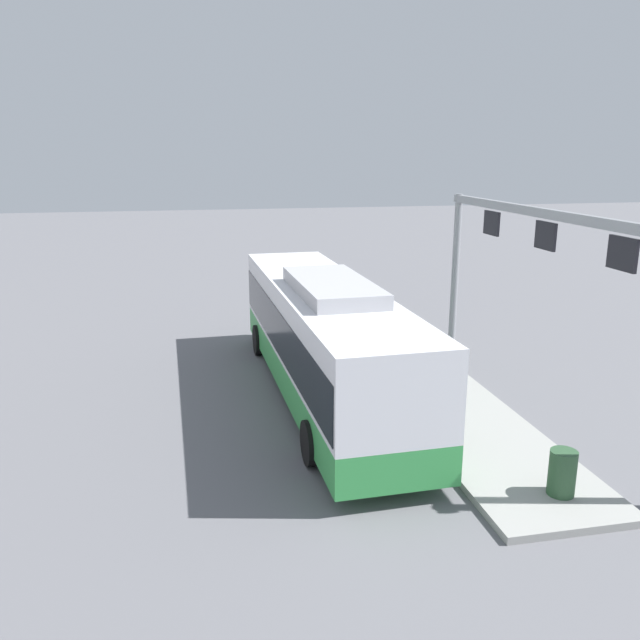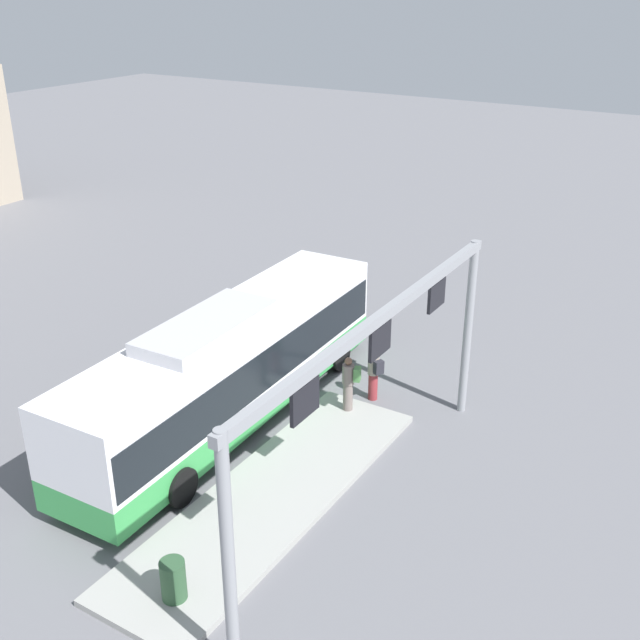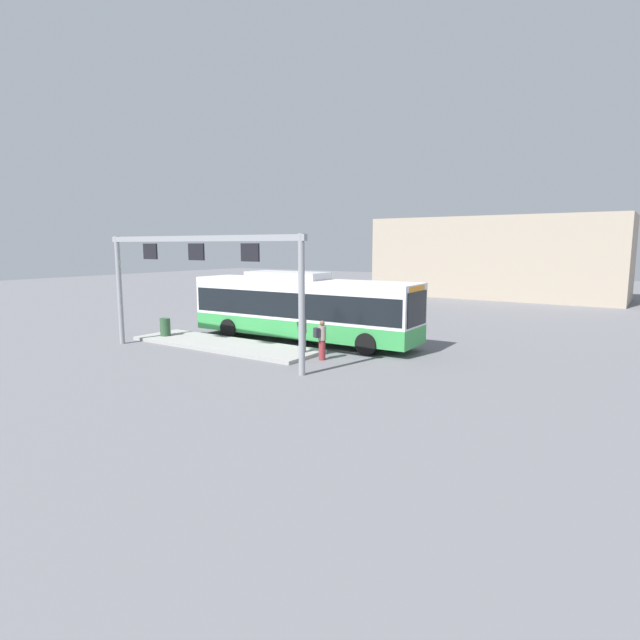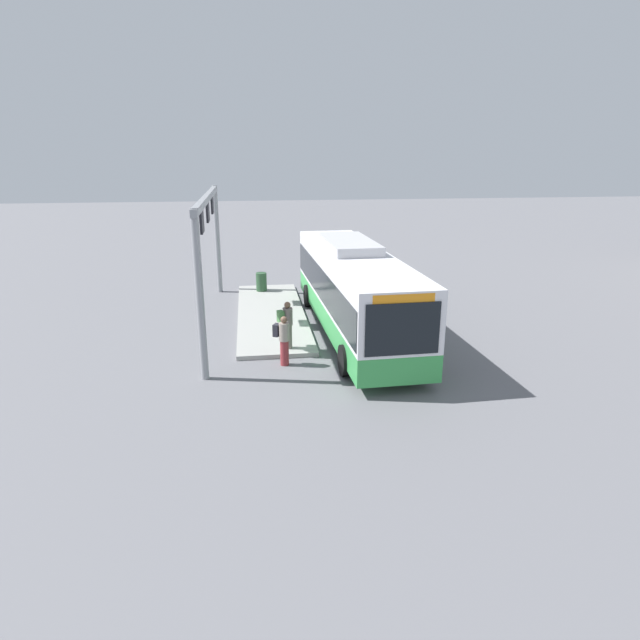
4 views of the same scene
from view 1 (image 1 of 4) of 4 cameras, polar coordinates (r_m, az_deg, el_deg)
The scene contains 7 objects.
ground_plane at distance 17.82m, azimuth 0.33°, elevation -6.81°, with size 120.00×120.00×0.00m, color slate.
platform_curb at distance 16.55m, azimuth 12.67°, elevation -8.64°, with size 10.00×2.80×0.16m, color #9E9E99.
bus_main at distance 17.22m, azimuth 0.34°, elevation -1.20°, with size 12.08×2.99×3.46m.
person_boarding at distance 21.09m, azimuth 6.34°, elevation -0.89°, with size 0.51×0.60×1.67m.
person_waiting_near at distance 19.96m, azimuth 6.78°, elevation -1.34°, with size 0.46×0.59×1.67m.
platform_sign_gantry at distance 17.32m, azimuth 19.27°, elevation 4.97°, with size 11.29×0.24×5.20m.
trash_bin at distance 13.40m, azimuth 20.77°, elevation -12.60°, with size 0.52×0.52×0.90m, color #2D5133.
Camera 1 is at (-16.21, 3.41, 6.56)m, focal length 35.92 mm.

